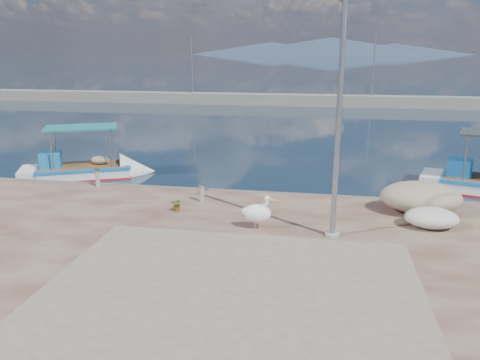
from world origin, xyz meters
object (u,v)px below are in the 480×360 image
Objects in this scene: boat_left at (84,172)px; lamp_post at (338,129)px; pelican at (258,213)px; bollard_near at (202,192)px.

lamp_post is at bearing -54.31° from boat_left.
bollard_near is at bearing 142.13° from pelican.
bollard_near is at bearing -55.38° from boat_left.
pelican is 1.73× the size of bollard_near.
lamp_post reaches higher than boat_left.
pelican is at bearing -59.27° from boat_left.
lamp_post is 10.35× the size of bollard_near.
pelican reaches higher than bollard_near.
boat_left is 11.57m from pelican.
pelican is 3.41m from bollard_near.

